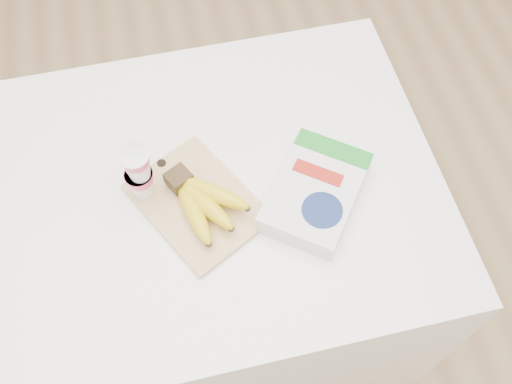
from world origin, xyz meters
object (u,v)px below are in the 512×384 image
at_px(yogurt_stack, 139,173).
at_px(cutting_board, 197,203).
at_px(table, 186,271).
at_px(cereal_box, 315,192).
at_px(bananas, 202,201).

bearing_deg(yogurt_stack, cutting_board, -24.27).
xyz_separation_m(table, cereal_box, (0.31, -0.09, 0.47)).
bearing_deg(yogurt_stack, table, -3.08).
xyz_separation_m(bananas, yogurt_stack, (-0.11, 0.06, 0.05)).
relative_size(bananas, yogurt_stack, 1.39).
distance_m(table, yogurt_stack, 0.54).
distance_m(yogurt_stack, cereal_box, 0.36).
xyz_separation_m(cutting_board, yogurt_stack, (-0.10, 0.05, 0.08)).
bearing_deg(yogurt_stack, cereal_box, -14.14).
height_order(table, bananas, bananas).
bearing_deg(table, cereal_box, -15.44).
bearing_deg(bananas, cereal_box, -6.25).
xyz_separation_m(table, yogurt_stack, (-0.04, 0.00, 0.54)).
relative_size(bananas, cereal_box, 0.67).
height_order(cutting_board, bananas, bananas).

